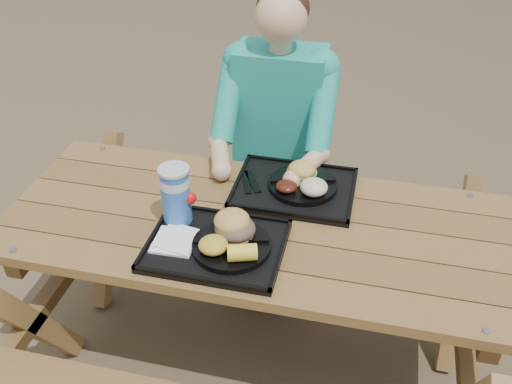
# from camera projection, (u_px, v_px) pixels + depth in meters

# --- Properties ---
(ground) EXTENTS (60.00, 60.00, 0.00)m
(ground) POSITION_uv_depth(u_px,v_px,m) (256.00, 358.00, 2.45)
(ground) COLOR #999999
(ground) RESTS_ON ground
(picnic_table) EXTENTS (1.80, 1.49, 0.75)m
(picnic_table) POSITION_uv_depth(u_px,v_px,m) (256.00, 297.00, 2.23)
(picnic_table) COLOR #999999
(picnic_table) RESTS_ON ground
(tray_near) EXTENTS (0.45, 0.35, 0.02)m
(tray_near) POSITION_uv_depth(u_px,v_px,m) (216.00, 247.00, 1.89)
(tray_near) COLOR black
(tray_near) RESTS_ON picnic_table
(tray_far) EXTENTS (0.45, 0.35, 0.02)m
(tray_far) POSITION_uv_depth(u_px,v_px,m) (294.00, 189.00, 2.16)
(tray_far) COLOR black
(tray_far) RESTS_ON picnic_table
(plate_near) EXTENTS (0.26, 0.26, 0.02)m
(plate_near) POSITION_uv_depth(u_px,v_px,m) (231.00, 245.00, 1.87)
(plate_near) COLOR black
(plate_near) RESTS_ON tray_near
(plate_far) EXTENTS (0.26, 0.26, 0.02)m
(plate_far) POSITION_uv_depth(u_px,v_px,m) (303.00, 185.00, 2.15)
(plate_far) COLOR black
(plate_far) RESTS_ON tray_far
(napkin_stack) EXTENTS (0.14, 0.14, 0.02)m
(napkin_stack) POSITION_uv_depth(u_px,v_px,m) (175.00, 241.00, 1.89)
(napkin_stack) COLOR white
(napkin_stack) RESTS_ON tray_near
(soda_cup) EXTENTS (0.10, 0.10, 0.20)m
(soda_cup) POSITION_uv_depth(u_px,v_px,m) (176.00, 196.00, 1.94)
(soda_cup) COLOR blue
(soda_cup) RESTS_ON tray_near
(condiment_bbq) EXTENTS (0.05, 0.05, 0.03)m
(condiment_bbq) POSITION_uv_depth(u_px,v_px,m) (224.00, 219.00, 1.97)
(condiment_bbq) COLOR #330507
(condiment_bbq) RESTS_ON tray_near
(condiment_mustard) EXTENTS (0.05, 0.05, 0.03)m
(condiment_mustard) POSITION_uv_depth(u_px,v_px,m) (243.00, 222.00, 1.96)
(condiment_mustard) COLOR yellow
(condiment_mustard) RESTS_ON tray_near
(sandwich) EXTENTS (0.13, 0.13, 0.13)m
(sandwich) POSITION_uv_depth(u_px,v_px,m) (235.00, 219.00, 1.86)
(sandwich) COLOR gold
(sandwich) RESTS_ON plate_near
(mac_cheese) EXTENTS (0.10, 0.10, 0.05)m
(mac_cheese) POSITION_uv_depth(u_px,v_px,m) (213.00, 245.00, 1.82)
(mac_cheese) COLOR gold
(mac_cheese) RESTS_ON plate_near
(corn_cob) EXTENTS (0.12, 0.12, 0.05)m
(corn_cob) POSITION_uv_depth(u_px,v_px,m) (242.00, 253.00, 1.78)
(corn_cob) COLOR yellow
(corn_cob) RESTS_ON plate_near
(cutlery_far) EXTENTS (0.10, 0.14, 0.01)m
(cutlery_far) POSITION_uv_depth(u_px,v_px,m) (253.00, 181.00, 2.18)
(cutlery_far) COLOR black
(cutlery_far) RESTS_ON tray_far
(burger) EXTENTS (0.11, 0.11, 0.10)m
(burger) POSITION_uv_depth(u_px,v_px,m) (302.00, 166.00, 2.15)
(burger) COLOR gold
(burger) RESTS_ON plate_far
(baked_beans) EXTENTS (0.08, 0.08, 0.04)m
(baked_beans) POSITION_uv_depth(u_px,v_px,m) (286.00, 186.00, 2.09)
(baked_beans) COLOR #49190E
(baked_beans) RESTS_ON plate_far
(potato_salad) EXTENTS (0.10, 0.10, 0.06)m
(potato_salad) POSITION_uv_depth(u_px,v_px,m) (314.00, 187.00, 2.07)
(potato_salad) COLOR beige
(potato_salad) RESTS_ON plate_far
(diner) EXTENTS (0.48, 0.84, 1.28)m
(diner) POSITION_uv_depth(u_px,v_px,m) (278.00, 153.00, 2.60)
(diner) COLOR #1CAEC7
(diner) RESTS_ON ground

